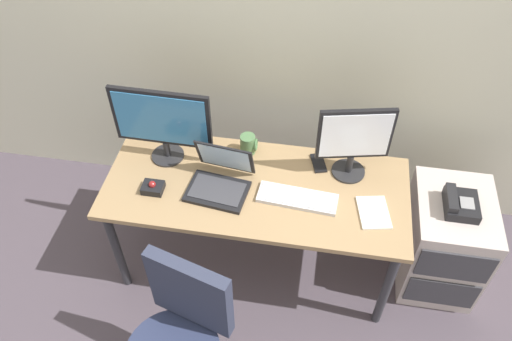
{
  "coord_description": "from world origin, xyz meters",
  "views": [
    {
      "loc": [
        0.29,
        -1.76,
        2.71
      ],
      "look_at": [
        0.0,
        0.0,
        0.82
      ],
      "focal_mm": 35.7,
      "sensor_mm": 36.0,
      "label": 1
    }
  ],
  "objects_px": {
    "monitor_main": "(162,122)",
    "keyboard": "(297,198)",
    "laptop": "(220,179)",
    "file_cabinet": "(443,241)",
    "cell_phone": "(318,163)",
    "paper_notepad": "(374,213)",
    "desk_phone": "(460,204)",
    "trackball_mouse": "(153,187)",
    "coffee_mug": "(248,144)",
    "monitor_side": "(354,139)"
  },
  "relations": [
    {
      "from": "monitor_main",
      "to": "keyboard",
      "type": "height_order",
      "value": "monitor_main"
    },
    {
      "from": "laptop",
      "to": "keyboard",
      "type": "bearing_deg",
      "value": -4.19
    },
    {
      "from": "monitor_main",
      "to": "file_cabinet",
      "type": "bearing_deg",
      "value": -1.59
    },
    {
      "from": "laptop",
      "to": "cell_phone",
      "type": "height_order",
      "value": "laptop"
    },
    {
      "from": "file_cabinet",
      "to": "monitor_main",
      "type": "xyz_separation_m",
      "value": [
        -1.59,
        0.04,
        0.64
      ]
    },
    {
      "from": "file_cabinet",
      "to": "paper_notepad",
      "type": "height_order",
      "value": "paper_notepad"
    },
    {
      "from": "desk_phone",
      "to": "trackball_mouse",
      "type": "distance_m",
      "value": 1.6
    },
    {
      "from": "keyboard",
      "to": "trackball_mouse",
      "type": "xyz_separation_m",
      "value": [
        -0.75,
        -0.06,
        0.01
      ]
    },
    {
      "from": "keyboard",
      "to": "laptop",
      "type": "height_order",
      "value": "laptop"
    },
    {
      "from": "trackball_mouse",
      "to": "desk_phone",
      "type": "bearing_deg",
      "value": 7.02
    },
    {
      "from": "trackball_mouse",
      "to": "cell_phone",
      "type": "relative_size",
      "value": 0.77
    },
    {
      "from": "laptop",
      "to": "trackball_mouse",
      "type": "xyz_separation_m",
      "value": [
        -0.34,
        -0.09,
        -0.03
      ]
    },
    {
      "from": "laptop",
      "to": "paper_notepad",
      "type": "distance_m",
      "value": 0.8
    },
    {
      "from": "monitor_main",
      "to": "trackball_mouse",
      "type": "bearing_deg",
      "value": -90.95
    },
    {
      "from": "cell_phone",
      "to": "file_cabinet",
      "type": "bearing_deg",
      "value": -26.32
    },
    {
      "from": "keyboard",
      "to": "coffee_mug",
      "type": "relative_size",
      "value": 3.66
    },
    {
      "from": "keyboard",
      "to": "cell_phone",
      "type": "distance_m",
      "value": 0.29
    },
    {
      "from": "trackball_mouse",
      "to": "cell_phone",
      "type": "bearing_deg",
      "value": 21.89
    },
    {
      "from": "laptop",
      "to": "trackball_mouse",
      "type": "height_order",
      "value": "laptop"
    },
    {
      "from": "keyboard",
      "to": "paper_notepad",
      "type": "relative_size",
      "value": 2.02
    },
    {
      "from": "paper_notepad",
      "to": "cell_phone",
      "type": "relative_size",
      "value": 1.46
    },
    {
      "from": "laptop",
      "to": "trackball_mouse",
      "type": "bearing_deg",
      "value": -165.21
    },
    {
      "from": "trackball_mouse",
      "to": "paper_notepad",
      "type": "height_order",
      "value": "trackball_mouse"
    },
    {
      "from": "coffee_mug",
      "to": "paper_notepad",
      "type": "bearing_deg",
      "value": -25.47
    },
    {
      "from": "file_cabinet",
      "to": "trackball_mouse",
      "type": "height_order",
      "value": "trackball_mouse"
    },
    {
      "from": "desk_phone",
      "to": "cell_phone",
      "type": "xyz_separation_m",
      "value": [
        -0.75,
        0.14,
        0.04
      ]
    },
    {
      "from": "desk_phone",
      "to": "cell_phone",
      "type": "relative_size",
      "value": 1.41
    },
    {
      "from": "monitor_main",
      "to": "keyboard",
      "type": "distance_m",
      "value": 0.81
    },
    {
      "from": "keyboard",
      "to": "monitor_main",
      "type": "bearing_deg",
      "value": 165.27
    },
    {
      "from": "desk_phone",
      "to": "monitor_main",
      "type": "xyz_separation_m",
      "value": [
        -1.58,
        0.06,
        0.29
      ]
    },
    {
      "from": "monitor_main",
      "to": "monitor_side",
      "type": "xyz_separation_m",
      "value": [
        1.0,
        0.04,
        -0.01
      ]
    },
    {
      "from": "laptop",
      "to": "paper_notepad",
      "type": "xyz_separation_m",
      "value": [
        0.8,
        -0.06,
        -0.05
      ]
    },
    {
      "from": "desk_phone",
      "to": "monitor_side",
      "type": "xyz_separation_m",
      "value": [
        -0.59,
        0.1,
        0.27
      ]
    },
    {
      "from": "monitor_side",
      "to": "monitor_main",
      "type": "bearing_deg",
      "value": -177.59
    },
    {
      "from": "coffee_mug",
      "to": "monitor_main",
      "type": "bearing_deg",
      "value": -165.87
    },
    {
      "from": "laptop",
      "to": "coffee_mug",
      "type": "distance_m",
      "value": 0.29
    },
    {
      "from": "desk_phone",
      "to": "keyboard",
      "type": "xyz_separation_m",
      "value": [
        -0.84,
        -0.14,
        0.04
      ]
    },
    {
      "from": "laptop",
      "to": "paper_notepad",
      "type": "relative_size",
      "value": 1.65
    },
    {
      "from": "file_cabinet",
      "to": "paper_notepad",
      "type": "distance_m",
      "value": 0.63
    },
    {
      "from": "monitor_side",
      "to": "paper_notepad",
      "type": "xyz_separation_m",
      "value": [
        0.14,
        -0.26,
        -0.24
      ]
    },
    {
      "from": "desk_phone",
      "to": "laptop",
      "type": "relative_size",
      "value": 0.58
    },
    {
      "from": "monitor_side",
      "to": "paper_notepad",
      "type": "bearing_deg",
      "value": -62.43
    },
    {
      "from": "file_cabinet",
      "to": "coffee_mug",
      "type": "height_order",
      "value": "coffee_mug"
    },
    {
      "from": "desk_phone",
      "to": "paper_notepad",
      "type": "height_order",
      "value": "desk_phone"
    },
    {
      "from": "trackball_mouse",
      "to": "coffee_mug",
      "type": "height_order",
      "value": "coffee_mug"
    },
    {
      "from": "coffee_mug",
      "to": "laptop",
      "type": "bearing_deg",
      "value": -110.07
    },
    {
      "from": "file_cabinet",
      "to": "monitor_side",
      "type": "distance_m",
      "value": 0.87
    },
    {
      "from": "monitor_side",
      "to": "coffee_mug",
      "type": "xyz_separation_m",
      "value": [
        -0.56,
        0.07,
        -0.19
      ]
    },
    {
      "from": "coffee_mug",
      "to": "cell_phone",
      "type": "bearing_deg",
      "value": -4.26
    },
    {
      "from": "keyboard",
      "to": "file_cabinet",
      "type": "bearing_deg",
      "value": 10.2
    }
  ]
}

